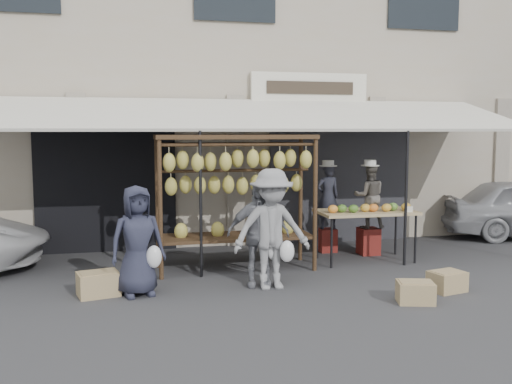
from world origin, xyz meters
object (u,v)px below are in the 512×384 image
Objects in this scene: crate_near_b at (447,281)px; customer_right at (272,229)px; banana_rack at (236,175)px; customer_mid at (258,234)px; customer_left at (137,241)px; crate_far at (98,284)px; crate_near_a at (415,292)px; vendor_right at (369,196)px; vendor_left at (328,197)px; produce_table at (367,212)px.

customer_right is at bearing 163.46° from crate_near_b.
customer_mid is (0.13, -1.03, -0.79)m from banana_rack.
customer_right is at bearing -16.32° from customer_left.
crate_near_b is 4.96m from crate_far.
customer_right is 3.71× the size of crate_near_a.
customer_right is 2.63m from crate_near_b.
customer_mid reaches higher than customer_left.
vendor_right is at bearing 91.83° from crate_near_b.
crate_near_a is (1.87, -1.29, -0.64)m from customer_mid.
vendor_left is 1.03× the size of vendor_right.
vendor_right is 0.77× the size of customer_left.
produce_table is 4.16m from customer_left.
crate_far is (-2.30, -0.00, -0.62)m from customer_mid.
customer_right reaches higher than crate_far.
vendor_right is at bearing 149.04° from vendor_left.
customer_mid is at bearing -152.95° from produce_table.
vendor_right is at bearing 13.41° from banana_rack.
crate_far is at bearing 173.83° from customer_right.
customer_right is at bearing 146.76° from crate_near_a.
customer_left is 0.99× the size of customer_mid.
vendor_left is 2.79m from customer_right.
crate_far is (-4.13, -2.05, -0.89)m from vendor_left.
vendor_left is (-0.39, 0.92, 0.18)m from produce_table.
customer_left is 3.28× the size of crate_near_a.
customer_mid is at bearing 145.29° from crate_near_a.
customer_left is 3.23× the size of crate_near_b.
crate_far is (-0.55, 0.11, -0.61)m from customer_left.
customer_left is 1.75m from customer_mid.
customer_left is 0.88× the size of customer_right.
banana_rack is 3.38m from crate_near_a.
crate_near_a is (3.62, -1.19, -0.63)m from customer_left.
customer_mid is at bearing 47.78° from vendor_left.
vendor_left is 0.78m from vendor_right.
customer_left is at bearing 33.75° from vendor_right.
crate_far is at bearing 162.78° from crate_near_a.
customer_left is (-3.97, -1.24, -0.10)m from produce_table.
produce_table is 3.59× the size of crate_near_a.
customer_mid reaches higher than produce_table.
crate_near_b reaches higher than crate_near_a.
customer_mid is 0.26m from customer_right.
customer_left is at bearing 30.60° from vendor_left.
crate_near_a is at bearing -35.40° from customer_right.
banana_rack is 1.53× the size of produce_table.
customer_right is 2.57m from crate_far.
crate_near_b is (0.75, -2.95, -0.91)m from vendor_left.
customer_mid is at bearing -10.79° from customer_left.
vendor_right is (0.28, 0.53, 0.22)m from produce_table.
produce_table is 4.71m from crate_far.
vendor_left is at bearing 16.79° from customer_left.
banana_rack is 2.13m from customer_left.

